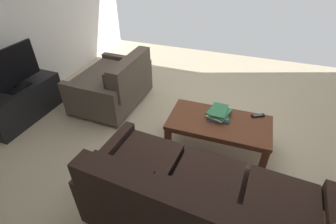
{
  "coord_description": "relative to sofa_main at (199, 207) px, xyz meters",
  "views": [
    {
      "loc": [
        -0.41,
        2.57,
        2.2
      ],
      "look_at": [
        0.3,
        0.5,
        0.61
      ],
      "focal_mm": 26.7,
      "sensor_mm": 36.0,
      "label": 1
    }
  ],
  "objects": [
    {
      "name": "coffee_table",
      "position": [
        0.03,
        -1.14,
        -0.02
      ],
      "size": [
        1.18,
        0.61,
        0.41
      ],
      "color": "brown",
      "rests_on": "ground"
    },
    {
      "name": "loveseat_near",
      "position": [
        1.69,
        -1.62,
        -0.03
      ],
      "size": [
        0.93,
        1.18,
        0.8
      ],
      "color": "black",
      "rests_on": "ground"
    },
    {
      "name": "tv_remote",
      "position": [
        -0.39,
        -1.39,
        0.05
      ],
      "size": [
        0.16,
        0.12,
        0.02
      ],
      "color": "black",
      "rests_on": "coffee_table"
    },
    {
      "name": "ground_plane",
      "position": [
        0.26,
        -1.35,
        -0.37
      ],
      "size": [
        5.53,
        5.64,
        0.01
      ],
      "primitive_type": "cube",
      "color": "beige"
    },
    {
      "name": "book_stack",
      "position": [
        0.06,
        -1.24,
        0.08
      ],
      "size": [
        0.3,
        0.34,
        0.09
      ],
      "color": "#385693",
      "rests_on": "coffee_table"
    },
    {
      "name": "flat_tv",
      "position": [
        2.72,
        -0.88,
        0.4
      ],
      "size": [
        0.21,
        0.83,
        0.54
      ],
      "color": "black",
      "rests_on": "tv_stand"
    },
    {
      "name": "tv_stand",
      "position": [
        2.72,
        -0.88,
        -0.12
      ],
      "size": [
        0.43,
        1.14,
        0.49
      ],
      "color": "black",
      "rests_on": "ground"
    },
    {
      "name": "wall_right",
      "position": [
        3.03,
        -1.35,
        0.96
      ],
      "size": [
        0.12,
        5.64,
        2.66
      ],
      "primitive_type": "cube",
      "color": "white",
      "rests_on": "ground"
    },
    {
      "name": "sofa_main",
      "position": [
        0.0,
        0.0,
        0.0
      ],
      "size": [
        2.03,
        1.05,
        0.87
      ],
      "color": "black",
      "rests_on": "ground"
    }
  ]
}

